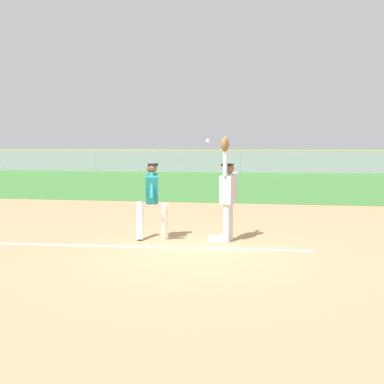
# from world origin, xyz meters

# --- Properties ---
(ground_plane) EXTENTS (77.01, 77.01, 0.00)m
(ground_plane) POSITION_xyz_m (0.00, 0.00, 0.00)
(ground_plane) COLOR tan
(outfield_grass) EXTENTS (47.78, 18.00, 0.01)m
(outfield_grass) POSITION_xyz_m (0.00, 16.16, 0.01)
(outfield_grass) COLOR #3D7533
(outfield_grass) RESTS_ON ground_plane
(chalk_foul_line) EXTENTS (11.99, 0.74, 0.01)m
(chalk_foul_line) POSITION_xyz_m (-3.66, 0.11, 0.00)
(chalk_foul_line) COLOR white
(chalk_foul_line) RESTS_ON ground_plane
(first_base) EXTENTS (0.39, 0.39, 0.08)m
(first_base) POSITION_xyz_m (0.34, 1.01, 0.04)
(first_base) COLOR white
(first_base) RESTS_ON ground_plane
(fielder) EXTENTS (0.38, 0.89, 2.28)m
(fielder) POSITION_xyz_m (0.56, 1.01, 1.12)
(fielder) COLOR silver
(fielder) RESTS_ON ground_plane
(runner) EXTENTS (0.82, 0.84, 1.72)m
(runner) POSITION_xyz_m (-1.11, 0.91, 1.00)
(runner) COLOR white
(runner) RESTS_ON ground_plane
(baseball) EXTENTS (0.07, 0.07, 0.07)m
(baseball) POSITION_xyz_m (0.14, 0.78, 2.19)
(baseball) COLOR white
(outfield_fence) EXTENTS (47.86, 0.08, 1.77)m
(outfield_fence) POSITION_xyz_m (-0.00, 25.16, 0.88)
(outfield_fence) COLOR #93999E
(outfield_fence) RESTS_ON ground_plane
(parked_car_black) EXTENTS (4.52, 2.36, 1.25)m
(parked_car_black) POSITION_xyz_m (-6.46, 28.41, 0.67)
(parked_car_black) COLOR black
(parked_car_black) RESTS_ON ground_plane
(parked_car_blue) EXTENTS (4.41, 2.14, 1.25)m
(parked_car_blue) POSITION_xyz_m (-1.10, 28.19, 0.67)
(parked_car_blue) COLOR #23389E
(parked_car_blue) RESTS_ON ground_plane
(parked_car_tan) EXTENTS (4.44, 2.20, 1.25)m
(parked_car_tan) POSITION_xyz_m (4.61, 28.82, 0.67)
(parked_car_tan) COLOR tan
(parked_car_tan) RESTS_ON ground_plane
(parked_car_white) EXTENTS (4.43, 2.18, 1.25)m
(parked_car_white) POSITION_xyz_m (10.46, 28.45, 0.67)
(parked_car_white) COLOR white
(parked_car_white) RESTS_ON ground_plane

